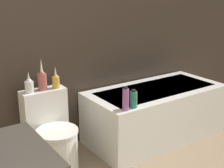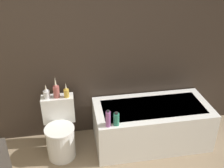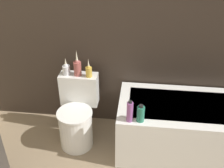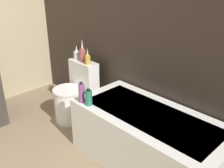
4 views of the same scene
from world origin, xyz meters
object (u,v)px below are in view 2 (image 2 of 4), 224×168
object	(u,v)px
vase_silver	(56,90)
shampoo_bottle_short	(116,119)
vase_bronze	(66,92)
bathtub	(151,124)
shampoo_bottle_tall	(108,119)
vase_gold	(46,93)
toilet	(60,132)

from	to	relation	value
vase_silver	shampoo_bottle_short	bearing A→B (deg)	-34.67
vase_bronze	shampoo_bottle_short	world-z (taller)	vase_bronze
bathtub	vase_silver	distance (m)	1.32
vase_bronze	shampoo_bottle_tall	bearing A→B (deg)	-45.24
vase_gold	vase_silver	bearing A→B (deg)	-0.54
bathtub	vase_silver	world-z (taller)	vase_silver
vase_bronze	toilet	bearing A→B (deg)	-127.75
vase_silver	shampoo_bottle_short	world-z (taller)	vase_silver
vase_bronze	shampoo_bottle_short	size ratio (longest dim) A/B	1.18
vase_bronze	bathtub	bearing A→B (deg)	-8.04
vase_silver	toilet	bearing A→B (deg)	-90.00
toilet	vase_bronze	size ratio (longest dim) A/B	3.63
toilet	vase_bronze	distance (m)	0.51
toilet	vase_gold	xyz separation A→B (m)	(-0.12, 0.18, 0.47)
vase_silver	shampoo_bottle_short	xyz separation A→B (m)	(0.66, -0.46, -0.18)
vase_gold	shampoo_bottle_short	world-z (taller)	vase_gold
toilet	shampoo_bottle_short	size ratio (longest dim) A/B	4.28
toilet	shampoo_bottle_tall	bearing A→B (deg)	-27.52
toilet	shampoo_bottle_tall	size ratio (longest dim) A/B	3.37
toilet	vase_silver	world-z (taller)	vase_silver
vase_gold	shampoo_bottle_short	size ratio (longest dim) A/B	1.09
vase_gold	vase_bronze	xyz separation A→B (m)	(0.24, -0.02, 0.00)
vase_gold	shampoo_bottle_short	distance (m)	0.92
toilet	shampoo_bottle_short	world-z (taller)	shampoo_bottle_short
vase_silver	vase_bronze	world-z (taller)	vase_silver
vase_bronze	shampoo_bottle_tall	distance (m)	0.65
shampoo_bottle_tall	vase_silver	bearing A→B (deg)	140.37
vase_gold	vase_bronze	distance (m)	0.24
bathtub	vase_gold	xyz separation A→B (m)	(-1.32, 0.17, 0.51)
toilet	vase_gold	size ratio (longest dim) A/B	3.91
toilet	vase_bronze	world-z (taller)	vase_bronze
vase_gold	vase_silver	xyz separation A→B (m)	(0.12, -0.00, 0.03)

